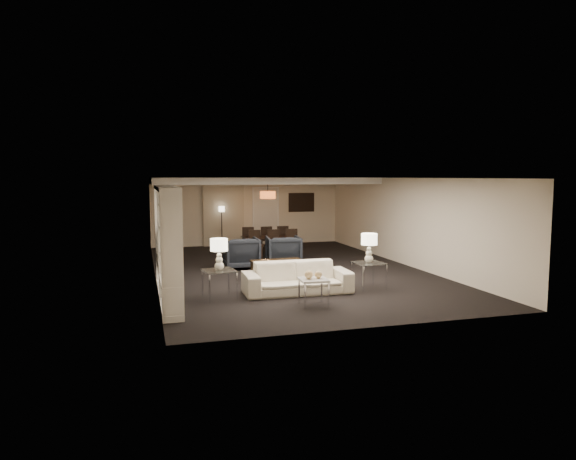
% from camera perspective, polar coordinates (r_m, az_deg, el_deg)
% --- Properties ---
extents(floor, '(11.00, 11.00, 0.00)m').
position_cam_1_polar(floor, '(14.00, -0.00, -4.48)').
color(floor, black).
rests_on(floor, ground).
extents(ceiling, '(7.00, 11.00, 0.02)m').
position_cam_1_polar(ceiling, '(13.76, -0.00, 5.81)').
color(ceiling, silver).
rests_on(ceiling, ground).
extents(wall_back, '(7.00, 0.02, 2.50)m').
position_cam_1_polar(wall_back, '(19.15, -4.55, 2.10)').
color(wall_back, beige).
rests_on(wall_back, ground).
extents(wall_front, '(7.00, 0.02, 2.50)m').
position_cam_1_polar(wall_front, '(8.71, 10.06, -2.65)').
color(wall_front, beige).
rests_on(wall_front, ground).
extents(wall_left, '(0.02, 11.00, 2.50)m').
position_cam_1_polar(wall_left, '(13.30, -14.66, 0.21)').
color(wall_left, beige).
rests_on(wall_left, ground).
extents(wall_right, '(0.02, 11.00, 2.50)m').
position_cam_1_polar(wall_right, '(15.17, 12.82, 0.95)').
color(wall_right, beige).
rests_on(wall_right, ground).
extents(ceiling_soffit, '(7.00, 4.00, 0.20)m').
position_cam_1_polar(ceiling_soffit, '(17.16, -3.25, 5.50)').
color(ceiling_soffit, silver).
rests_on(ceiling_soffit, ceiling).
extents(curtains, '(1.50, 0.12, 2.40)m').
position_cam_1_polar(curtains, '(18.92, -7.18, 1.87)').
color(curtains, beige).
rests_on(curtains, wall_back).
extents(door, '(0.90, 0.05, 2.10)m').
position_cam_1_polar(door, '(19.29, -2.49, 1.54)').
color(door, silver).
rests_on(door, wall_back).
extents(painting, '(0.95, 0.04, 0.65)m').
position_cam_1_polar(painting, '(19.62, 1.49, 3.09)').
color(painting, '#142D38').
rests_on(painting, wall_back).
extents(media_unit, '(0.38, 3.40, 2.35)m').
position_cam_1_polar(media_unit, '(10.73, -13.28, -1.51)').
color(media_unit, white).
rests_on(media_unit, wall_left).
extents(pendant_light, '(0.52, 0.52, 0.24)m').
position_cam_1_polar(pendant_light, '(17.24, -2.26, 3.91)').
color(pendant_light, '#D8591E').
rests_on(pendant_light, ceiling_soffit).
extents(sofa, '(2.36, 0.97, 0.68)m').
position_cam_1_polar(sofa, '(11.23, 1.03, -5.33)').
color(sofa, beige).
rests_on(sofa, floor).
extents(coffee_table, '(1.30, 0.78, 0.46)m').
position_cam_1_polar(coffee_table, '(12.76, -1.09, -4.46)').
color(coffee_table, black).
rests_on(coffee_table, floor).
extents(armchair_left, '(0.95, 0.98, 0.87)m').
position_cam_1_polar(armchair_left, '(14.23, -5.20, -2.56)').
color(armchair_left, black).
rests_on(armchair_left, floor).
extents(armchair_right, '(1.03, 1.05, 0.87)m').
position_cam_1_polar(armchair_right, '(14.50, -0.53, -2.38)').
color(armchair_right, black).
rests_on(armchair_right, floor).
extents(side_table_left, '(0.72, 0.72, 0.60)m').
position_cam_1_polar(side_table_left, '(10.87, -7.62, -5.99)').
color(side_table_left, silver).
rests_on(side_table_left, floor).
extents(side_table_right, '(0.69, 0.69, 0.60)m').
position_cam_1_polar(side_table_right, '(11.84, 8.95, -5.02)').
color(side_table_right, silver).
rests_on(side_table_right, floor).
extents(table_lamp_left, '(0.39, 0.39, 0.66)m').
position_cam_1_polar(table_lamp_left, '(10.76, -7.67, -2.70)').
color(table_lamp_left, white).
rests_on(table_lamp_left, side_table_left).
extents(table_lamp_right, '(0.41, 0.41, 0.66)m').
position_cam_1_polar(table_lamp_right, '(11.74, 9.00, -2.00)').
color(table_lamp_right, '#F1E9CC').
rests_on(table_lamp_right, side_table_right).
extents(marble_table, '(0.56, 0.56, 0.53)m').
position_cam_1_polar(marble_table, '(10.22, 2.85, -6.89)').
color(marble_table, white).
rests_on(marble_table, floor).
extents(gold_gourd_a, '(0.17, 0.17, 0.17)m').
position_cam_1_polar(gold_gourd_a, '(10.12, 2.32, -4.99)').
color(gold_gourd_a, '#EABF7C').
rests_on(gold_gourd_a, marble_table).
extents(gold_gourd_b, '(0.15, 0.15, 0.15)m').
position_cam_1_polar(gold_gourd_b, '(10.18, 3.39, -4.98)').
color(gold_gourd_b, '#DBB474').
rests_on(gold_gourd_b, marble_table).
extents(television, '(1.17, 0.15, 0.68)m').
position_cam_1_polar(television, '(11.71, -13.36, -1.32)').
color(television, black).
rests_on(television, media_unit).
extents(vase_blue, '(0.15, 0.15, 0.16)m').
position_cam_1_polar(vase_blue, '(9.76, -12.99, -2.44)').
color(vase_blue, '#244D9C').
rests_on(vase_blue, media_unit).
extents(vase_amber, '(0.17, 0.17, 0.18)m').
position_cam_1_polar(vase_amber, '(10.12, -13.18, 0.76)').
color(vase_amber, gold).
rests_on(vase_amber, media_unit).
extents(floor_speaker, '(0.14, 0.14, 1.17)m').
position_cam_1_polar(floor_speaker, '(11.66, -12.60, -3.83)').
color(floor_speaker, black).
rests_on(floor_speaker, floor).
extents(dining_table, '(1.74, 1.05, 0.59)m').
position_cam_1_polar(dining_table, '(16.72, -2.07, -1.75)').
color(dining_table, black).
rests_on(dining_table, floor).
extents(chair_nl, '(0.41, 0.41, 0.88)m').
position_cam_1_polar(chair_nl, '(15.93, -3.61, -1.62)').
color(chair_nl, black).
rests_on(chair_nl, floor).
extents(chair_nm, '(0.41, 0.41, 0.88)m').
position_cam_1_polar(chair_nm, '(16.07, -1.52, -1.54)').
color(chair_nm, black).
rests_on(chair_nm, floor).
extents(chair_nr, '(0.42, 0.42, 0.88)m').
position_cam_1_polar(chair_nr, '(16.23, 0.54, -1.47)').
color(chair_nr, black).
rests_on(chair_nr, floor).
extents(chair_fl, '(0.43, 0.43, 0.88)m').
position_cam_1_polar(chair_fl, '(17.20, -4.54, -1.06)').
color(chair_fl, black).
rests_on(chair_fl, floor).
extents(chair_fm, '(0.44, 0.44, 0.88)m').
position_cam_1_polar(chair_fm, '(17.32, -2.59, -1.00)').
color(chair_fm, black).
rests_on(chair_fm, floor).
extents(chair_fr, '(0.44, 0.44, 0.88)m').
position_cam_1_polar(chair_fr, '(17.47, -0.68, -0.93)').
color(chair_fr, black).
rests_on(chair_fr, floor).
extents(floor_lamp, '(0.23, 0.23, 1.47)m').
position_cam_1_polar(floor_lamp, '(18.69, -7.36, 0.38)').
color(floor_lamp, black).
rests_on(floor_lamp, floor).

